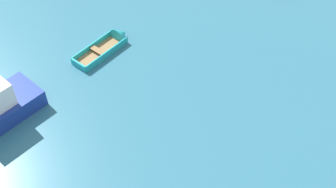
# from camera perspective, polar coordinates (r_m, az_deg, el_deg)

# --- Properties ---
(rowboat_turquoise_outer_right) EXTENTS (3.69, 3.57, 1.14)m
(rowboat_turquoise_outer_right) POSITION_cam_1_polar(r_m,az_deg,el_deg) (27.24, -7.21, 6.69)
(rowboat_turquoise_outer_right) COLOR #99754C
(rowboat_turquoise_outer_right) RESTS_ON ground_plane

